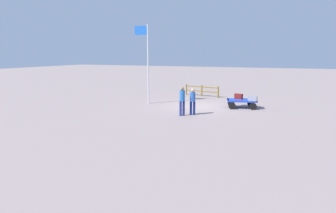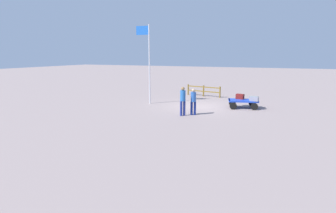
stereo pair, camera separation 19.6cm
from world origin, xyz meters
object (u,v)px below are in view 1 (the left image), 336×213
object	(u,v)px
luggage_cart	(241,102)
suitcase_grey	(252,98)
worker_lead	(193,100)
suitcase_maroon	(239,96)
suitcase_navy	(239,96)
worker_trailing	(182,99)
suitcase_tan	(253,99)
flagpole	(146,56)

from	to	relation	value
luggage_cart	suitcase_grey	xyz separation A→B (m)	(-0.69, -0.23, 0.26)
luggage_cart	worker_lead	world-z (taller)	worker_lead
suitcase_grey	suitcase_maroon	bearing A→B (deg)	-20.27
suitcase_maroon	suitcase_navy	distance (m)	0.31
suitcase_navy	worker_trailing	bearing A→B (deg)	57.49
suitcase_tan	worker_lead	world-z (taller)	worker_lead
luggage_cart	suitcase_tan	distance (m)	0.84
suitcase_tan	suitcase_grey	size ratio (longest dim) A/B	0.97
luggage_cart	suitcase_navy	xyz separation A→B (m)	(0.24, -0.27, 0.31)
suitcase_tan	suitcase_maroon	distance (m)	1.30
luggage_cart	suitcase_maroon	bearing A→B (deg)	-65.44
luggage_cart	suitcase_grey	size ratio (longest dim) A/B	3.66
suitcase_maroon	worker_lead	distance (m)	4.53
worker_lead	flagpole	xyz separation A→B (m)	(4.36, -2.50, 2.53)
flagpole	suitcase_navy	bearing A→B (deg)	-169.63
suitcase_maroon	worker_trailing	distance (m)	5.18
worker_lead	suitcase_grey	bearing A→B (deg)	-130.09
suitcase_tan	suitcase_grey	world-z (taller)	suitcase_tan
suitcase_tan	flagpole	xyz separation A→B (m)	(7.51, 0.70, 2.75)
suitcase_grey	worker_trailing	bearing A→B (deg)	48.98
suitcase_navy	worker_trailing	world-z (taller)	worker_trailing
suitcase_tan	flagpole	size ratio (longest dim) A/B	0.10
suitcase_grey	flagpole	size ratio (longest dim) A/B	0.10
worker_lead	suitcase_maroon	bearing A→B (deg)	-117.91
suitcase_tan	luggage_cart	bearing A→B (deg)	-15.96
suitcase_tan	suitcase_navy	xyz separation A→B (m)	(1.01, -0.49, 0.04)
suitcase_tan	suitcase_maroon	size ratio (longest dim) A/B	1.08
flagpole	suitcase_grey	bearing A→B (deg)	-171.22
luggage_cart	worker_lead	size ratio (longest dim) A/B	1.35
luggage_cart	suitcase_grey	world-z (taller)	suitcase_grey
suitcase_grey	suitcase_navy	xyz separation A→B (m)	(0.93, -0.04, 0.05)
suitcase_grey	worker_trailing	distance (m)	5.45
suitcase_navy	flagpole	xyz separation A→B (m)	(6.51, 1.19, 2.71)
suitcase_navy	flagpole	bearing A→B (deg)	10.37
suitcase_maroon	flagpole	bearing A→B (deg)	13.03
flagpole	worker_lead	bearing A→B (deg)	150.18
suitcase_tan	worker_lead	xyz separation A→B (m)	(3.15, 3.21, 0.22)
worker_trailing	flagpole	distance (m)	5.45
suitcase_tan	flagpole	world-z (taller)	flagpole
suitcase_grey	worker_lead	xyz separation A→B (m)	(3.07, 3.65, 0.23)
luggage_cart	worker_trailing	bearing A→B (deg)	53.38
suitcase_tan	suitcase_maroon	xyz separation A→B (m)	(1.03, -0.80, 0.02)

